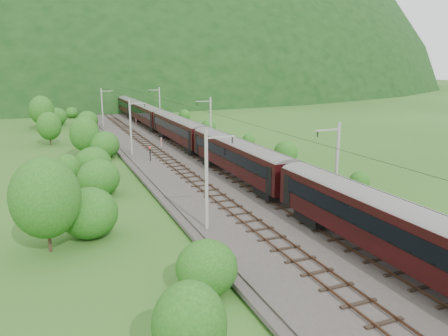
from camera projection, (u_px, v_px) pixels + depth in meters
name	position (u px, v px, depth m)	size (l,w,h in m)	color
ground	(274.00, 221.00, 37.69)	(600.00, 600.00, 0.00)	#294F18
railbed	(229.00, 190.00, 46.65)	(14.00, 220.00, 0.30)	#38332D
track_left	(208.00, 190.00, 45.72)	(2.40, 220.00, 0.27)	brown
track_right	(249.00, 185.00, 47.49)	(2.40, 220.00, 0.27)	brown
catenary_left	(131.00, 126.00, 63.17)	(2.54, 192.28, 8.00)	gray
catenary_right	(210.00, 122.00, 67.70)	(2.54, 192.28, 8.00)	gray
overhead_wires	(229.00, 125.00, 45.04)	(4.83, 198.00, 0.03)	black
mountain_main	(72.00, 86.00, 271.58)	(504.00, 360.00, 244.00)	black
train	(180.00, 125.00, 70.25)	(3.06, 171.29, 5.33)	black
hazard_post_near	(161.00, 142.00, 69.96)	(0.16, 0.16, 1.48)	red
hazard_post_far	(136.00, 122.00, 94.97)	(0.15, 0.15, 1.45)	red
signal	(150.00, 153.00, 59.59)	(0.22, 0.22, 1.98)	black
vegetation_left	(79.00, 153.00, 53.71)	(13.18, 147.11, 7.03)	#194B14
vegetation_right	(329.00, 169.00, 50.75)	(4.55, 109.30, 2.99)	#194B14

